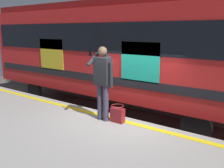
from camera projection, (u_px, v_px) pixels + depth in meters
name	position (u px, v px, depth m)	size (l,w,h in m)	color
ground_plane	(122.00, 148.00, 6.69)	(25.14, 25.14, 0.00)	#4C4742
safety_line	(116.00, 119.00, 6.26)	(16.14, 0.16, 0.01)	yellow
track_rail_near	(151.00, 126.00, 7.98)	(21.41, 0.08, 0.16)	slate
track_rail_far	(169.00, 114.00, 9.11)	(21.41, 0.08, 0.16)	slate
train_carriage	(117.00, 47.00, 9.10)	(10.54, 3.07, 3.89)	red
passenger	(103.00, 77.00, 6.00)	(0.57, 0.55, 1.83)	#383347
handbag	(117.00, 114.00, 6.04)	(0.34, 0.31, 0.42)	maroon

